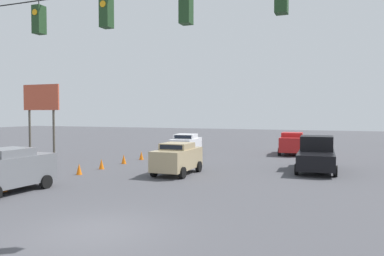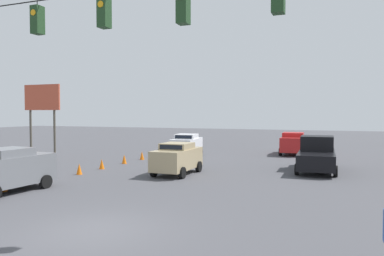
# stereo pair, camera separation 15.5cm
# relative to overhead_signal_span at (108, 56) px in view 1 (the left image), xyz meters

# --- Properties ---
(ground_plane) EXTENTS (140.00, 140.00, 0.00)m
(ground_plane) POSITION_rel_overhead_signal_span_xyz_m (0.06, 0.59, -5.34)
(ground_plane) COLOR #47474C
(overhead_signal_span) EXTENTS (19.19, 0.38, 8.26)m
(overhead_signal_span) POSITION_rel_overhead_signal_span_xyz_m (0.00, 0.00, 0.00)
(overhead_signal_span) COLOR #4C473D
(overhead_signal_span) RESTS_ON ground_plane
(sedan_red_oncoming_deep) EXTENTS (2.17, 4.27, 1.88)m
(sedan_red_oncoming_deep) POSITION_rel_overhead_signal_span_xyz_m (-3.08, -22.96, -4.35)
(sedan_red_oncoming_deep) COLOR red
(sedan_red_oncoming_deep) RESTS_ON ground_plane
(sedan_tan_withflow_mid) EXTENTS (1.96, 3.88, 1.83)m
(sedan_tan_withflow_mid) POSITION_rel_overhead_signal_span_xyz_m (1.98, -9.88, -4.38)
(sedan_tan_withflow_mid) COLOR tan
(sedan_tan_withflow_mid) RESTS_ON ground_plane
(sedan_white_withflow_far) EXTENTS (2.24, 3.98, 1.86)m
(sedan_white_withflow_far) POSITION_rel_overhead_signal_span_xyz_m (4.69, -17.85, -4.37)
(sedan_white_withflow_far) COLOR silver
(sedan_white_withflow_far) RESTS_ON ground_plane
(sedan_grey_parked_shoulder) EXTENTS (2.17, 4.28, 1.98)m
(sedan_grey_parked_shoulder) POSITION_rel_overhead_signal_span_xyz_m (7.06, -2.56, -4.31)
(sedan_grey_parked_shoulder) COLOR slate
(sedan_grey_parked_shoulder) RESTS_ON ground_plane
(pickup_truck_black_oncoming_far) EXTENTS (2.45, 5.56, 2.12)m
(pickup_truck_black_oncoming_far) POSITION_rel_overhead_signal_span_xyz_m (-5.50, -14.18, -4.36)
(pickup_truck_black_oncoming_far) COLOR black
(pickup_truck_black_oncoming_far) RESTS_ON ground_plane
(traffic_cone_nearest) EXTENTS (0.34, 0.34, 0.64)m
(traffic_cone_nearest) POSITION_rel_overhead_signal_span_xyz_m (7.38, -2.60, -5.02)
(traffic_cone_nearest) COLOR orange
(traffic_cone_nearest) RESTS_ON ground_plane
(traffic_cone_second) EXTENTS (0.34, 0.34, 0.64)m
(traffic_cone_second) POSITION_rel_overhead_signal_span_xyz_m (7.42, -5.09, -5.02)
(traffic_cone_second) COLOR orange
(traffic_cone_second) RESTS_ON ground_plane
(traffic_cone_third) EXTENTS (0.34, 0.34, 0.64)m
(traffic_cone_third) POSITION_rel_overhead_signal_span_xyz_m (7.19, -7.66, -5.02)
(traffic_cone_third) COLOR orange
(traffic_cone_third) RESTS_ON ground_plane
(traffic_cone_fourth) EXTENTS (0.34, 0.34, 0.64)m
(traffic_cone_fourth) POSITION_rel_overhead_signal_span_xyz_m (7.23, -9.93, -5.02)
(traffic_cone_fourth) COLOR orange
(traffic_cone_fourth) RESTS_ON ground_plane
(traffic_cone_fifth) EXTENTS (0.34, 0.34, 0.64)m
(traffic_cone_fifth) POSITION_rel_overhead_signal_span_xyz_m (7.25, -12.61, -5.02)
(traffic_cone_fifth) COLOR orange
(traffic_cone_fifth) RESTS_ON ground_plane
(traffic_cone_farthest) EXTENTS (0.34, 0.34, 0.64)m
(traffic_cone_farthest) POSITION_rel_overhead_signal_span_xyz_m (7.20, -15.03, -5.02)
(traffic_cone_farthest) COLOR orange
(traffic_cone_farthest) RESTS_ON ground_plane
(roadside_billboard) EXTENTS (3.17, 0.16, 5.62)m
(roadside_billboard) POSITION_rel_overhead_signal_span_xyz_m (13.36, -11.35, -1.25)
(roadside_billboard) COLOR #4C473D
(roadside_billboard) RESTS_ON ground_plane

